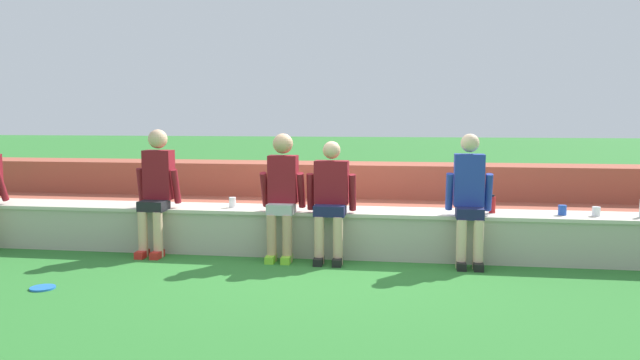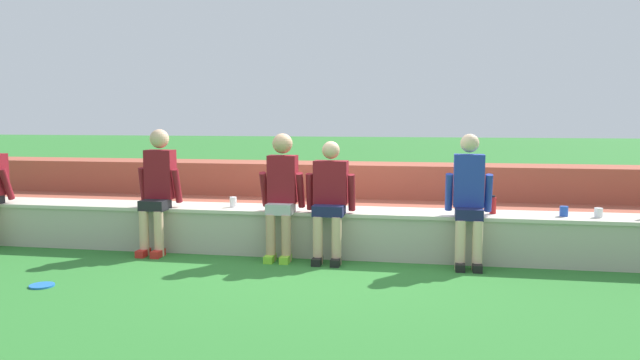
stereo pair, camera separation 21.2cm
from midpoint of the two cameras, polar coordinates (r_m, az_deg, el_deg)
The scene contains 12 objects.
ground_plane at distance 6.99m, azimuth 1.15°, elevation -7.48°, with size 80.00×80.00×0.00m, color #2D752D.
stone_seating_wall at distance 7.22m, azimuth 1.53°, elevation -4.73°, with size 10.00×0.64×0.54m.
brick_bleachers at distance 8.70m, azimuth 3.06°, elevation -2.16°, with size 13.34×1.56×0.94m.
person_left_of_center at distance 7.46m, azimuth -14.19°, elevation -0.55°, with size 0.52×0.54×1.48m.
person_center at distance 6.93m, azimuth -2.76°, elevation -1.03°, with size 0.51×0.49×1.44m.
person_right_of_center at distance 6.82m, azimuth 1.81°, elevation -1.59°, with size 0.56×0.50×1.35m.
person_far_right at distance 6.80m, azimuth 14.66°, elevation -1.46°, with size 0.50×0.52×1.44m.
water_bottle_mid_right at distance 7.14m, azimuth 16.73°, elevation -2.27°, with size 0.07×0.07×0.21m.
plastic_cup_left_end at distance 7.39m, azimuth -7.33°, elevation -2.06°, with size 0.08×0.08×0.12m, color white.
plastic_cup_middle at distance 7.30m, azimuth 25.42°, elevation -2.79°, with size 0.09×0.09×0.10m, color white.
plastic_cup_right_end at distance 7.22m, azimuth 22.69°, elevation -2.72°, with size 0.09×0.09×0.11m, color blue.
frisbee at distance 6.46m, azimuth -23.77°, elevation -9.05°, with size 0.23×0.23×0.02m, color blue.
Camera 2 is at (1.17, -6.70, 1.64)m, focal length 34.12 mm.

